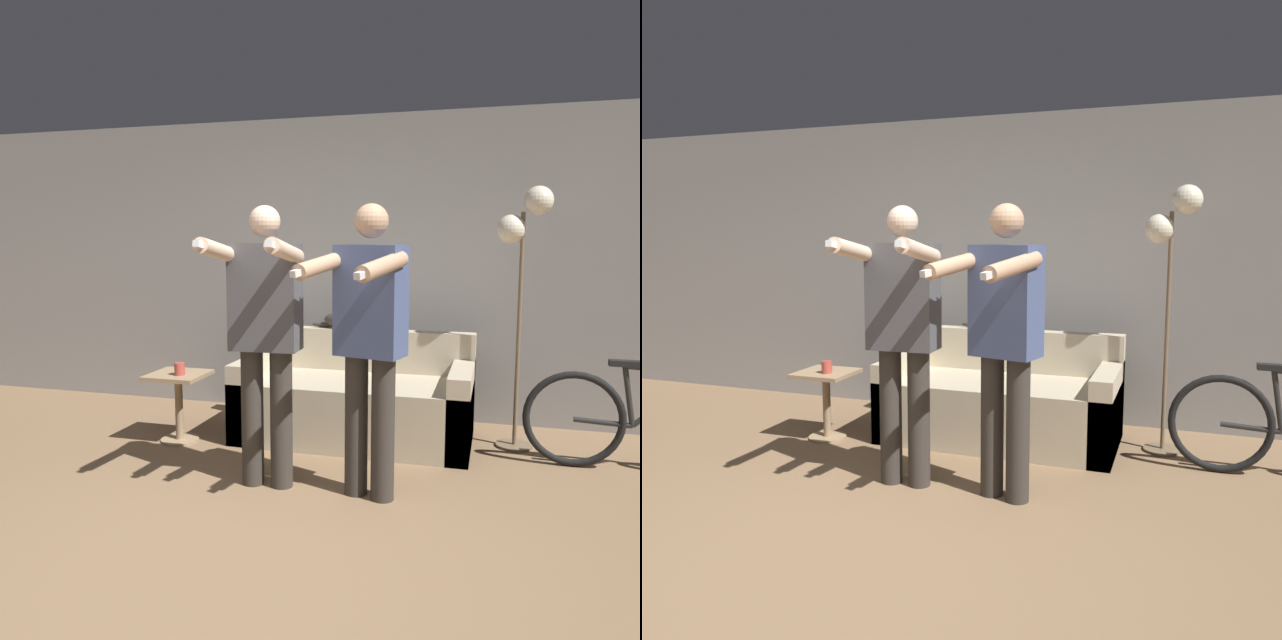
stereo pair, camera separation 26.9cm
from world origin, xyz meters
TOP-DOWN VIEW (x-y plane):
  - ground_plane at (0.00, 0.00)m, footprint 16.00×16.00m
  - wall_back at (0.00, 2.86)m, footprint 10.00×0.05m
  - couch at (0.28, 2.14)m, footprint 1.78×0.87m
  - person_left at (-0.04, 1.05)m, footprint 0.51×0.69m
  - person_right at (0.61, 1.05)m, footprint 0.57×0.74m
  - cat at (0.13, 2.47)m, footprint 0.50×0.14m
  - floor_lamp at (1.49, 2.26)m, footprint 0.39×0.27m
  - side_table at (-1.01, 1.70)m, footprint 0.42×0.42m
  - cup at (-0.96, 1.64)m, footprint 0.08×0.08m

SIDE VIEW (x-z plane):
  - ground_plane at x=0.00m, z-range 0.00..0.00m
  - couch at x=0.28m, z-range -0.12..0.69m
  - side_table at x=-1.01m, z-range 0.11..0.64m
  - cup at x=-0.96m, z-range 0.53..0.63m
  - cat at x=0.13m, z-range 0.81..0.98m
  - person_right at x=0.61m, z-range 0.12..1.88m
  - person_left at x=-0.04m, z-range 0.14..1.89m
  - wall_back at x=0.00m, z-range 0.00..2.60m
  - floor_lamp at x=1.49m, z-range 0.57..2.50m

